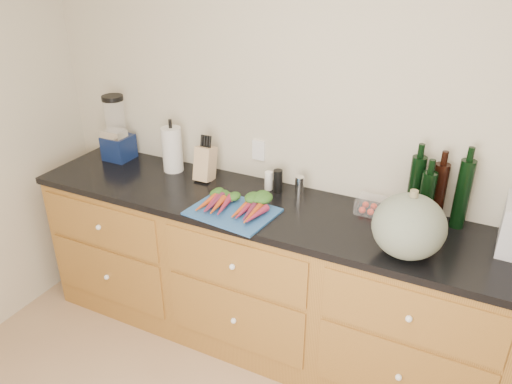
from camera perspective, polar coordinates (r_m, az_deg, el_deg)
The scene contains 14 objects.
wall_back at distance 2.74m, azimuth 12.03°, elevation 6.32°, with size 4.10×0.05×2.60m, color beige.
cabinets at distance 2.87m, azimuth 8.62°, elevation -11.86°, with size 3.60×0.64×0.90m.
countertop at distance 2.61m, azimuth 9.34°, elevation -3.71°, with size 3.64×0.62×0.04m, color black.
cutting_board at distance 2.65m, azimuth -2.68°, elevation -2.27°, with size 0.44×0.33×0.01m, color #255391.
carrots at distance 2.67m, azimuth -2.25°, elevation -1.33°, with size 0.38×0.28×0.05m.
squash at distance 2.33m, azimuth 17.08°, elevation -3.76°, with size 0.33×0.33×0.30m, color #576252.
blender_appliance at distance 3.37m, azimuth -15.65°, elevation 6.63°, with size 0.17×0.17×0.43m.
paper_towel at distance 3.13m, azimuth -9.55°, elevation 4.82°, with size 0.12×0.12×0.28m, color silver.
knife_block at distance 3.00m, azimuth -5.83°, elevation 3.27°, with size 0.10×0.10×0.20m, color tan.
grinder_salt at distance 2.87m, azimuth 1.46°, elevation 1.30°, with size 0.05×0.05×0.11m, color white.
grinder_pepper at distance 2.85m, azimuth 2.51°, elevation 1.29°, with size 0.05×0.05×0.13m, color black.
canister_chrome at distance 2.80m, azimuth 4.99°, elevation 0.64°, with size 0.05×0.05×0.12m, color white.
tomato_box at distance 2.70m, azimuth 13.19°, elevation -1.57°, with size 0.17×0.13×0.08m, color white.
bottles at distance 2.64m, azimuth 19.88°, elevation -0.14°, with size 0.30×0.15×0.36m.
Camera 1 is at (0.61, -0.88, 2.22)m, focal length 35.00 mm.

